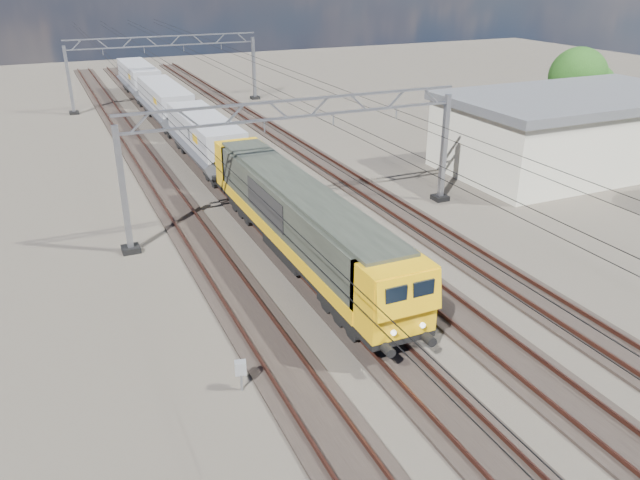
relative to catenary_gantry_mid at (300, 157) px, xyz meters
name	(u,v)px	position (x,y,z in m)	size (l,w,h in m)	color
ground	(331,250)	(0.00, -4.00, -3.91)	(160.00, 160.00, 0.00)	#29241E
track_outer_west	(218,270)	(-6.00, -4.00, -3.83)	(2.60, 140.00, 0.30)	black
track_loco	(295,255)	(-2.00, -4.00, -3.83)	(2.60, 140.00, 0.30)	black
track_inner_east	(365,242)	(2.00, -4.00, -3.83)	(2.60, 140.00, 0.30)	black
track_outer_east	(428,230)	(6.00, -4.00, -3.83)	(2.60, 140.00, 0.30)	black
catenary_gantry_mid	(300,157)	(0.00, 0.00, 0.00)	(19.90, 0.90, 7.11)	gray
catenary_gantry_far	(166,68)	(0.00, 36.00, 0.00)	(19.90, 0.90, 7.11)	gray
overhead_wires	(274,110)	(0.00, 4.00, 1.84)	(12.03, 140.00, 0.53)	black
locomotive	(298,217)	(-2.00, -4.49, -1.58)	(2.76, 21.10, 3.62)	black
hopper_wagon_lead	(205,136)	(-2.00, 13.20, -1.67)	(3.38, 13.00, 3.25)	black
hopper_wagon_mid	(165,101)	(-2.00, 27.40, -1.67)	(3.38, 13.00, 3.25)	black
hopper_wagon_third	(139,78)	(-2.00, 41.60, -1.67)	(3.38, 13.00, 3.25)	black
trackside_cabinet	(241,369)	(-7.80, -13.36, -3.02)	(0.45, 0.38, 1.18)	gray
industrial_shed	(573,131)	(22.00, 2.00, -1.18)	(18.60, 10.60, 5.40)	beige
tree_far	(582,79)	(30.32, 9.79, 0.77)	(5.39, 4.99, 7.34)	#362218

